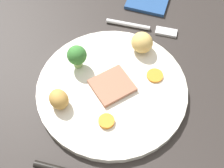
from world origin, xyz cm
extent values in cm
cube|color=#2B2623|center=(0.00, 0.00, 1.80)|extent=(120.00, 84.00, 3.60)
cylinder|color=silver|center=(3.27, 2.29, 4.30)|extent=(27.59, 27.59, 1.40)
cube|color=#9E664C|center=(3.19, 2.30, 5.40)|extent=(9.36, 9.36, 0.80)
ellipsoid|color=#BC8C42|center=(8.90, -5.73, 6.67)|extent=(4.99, 5.06, 3.34)
ellipsoid|color=#D8B260|center=(-6.76, 5.78, 6.98)|extent=(5.95, 5.96, 3.96)
cylinder|color=orange|center=(-0.95, 9.47, 5.21)|extent=(3.07, 3.07, 0.43)
cylinder|color=orange|center=(10.35, 3.07, 5.33)|extent=(2.75, 2.75, 0.67)
cylinder|color=#8CB766|center=(0.21, -5.15, 5.88)|extent=(1.66, 1.66, 1.77)
sphere|color=#387A33|center=(0.21, -5.15, 8.05)|extent=(3.67, 3.67, 3.67)
cylinder|color=silver|center=(-13.57, 1.68, 4.05)|extent=(0.98, 9.51, 0.90)
cube|color=silver|center=(-13.51, 9.93, 3.90)|extent=(2.04, 4.52, 0.60)
camera|label=1|loc=(32.48, 9.50, 52.35)|focal=49.39mm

